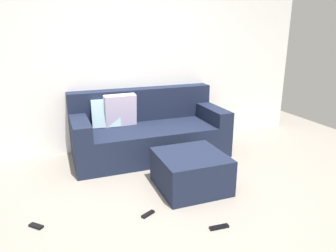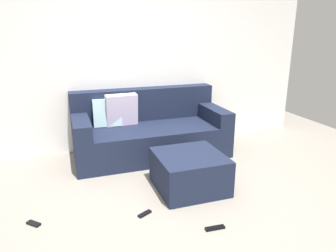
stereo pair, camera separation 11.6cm
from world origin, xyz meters
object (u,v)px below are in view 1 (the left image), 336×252
Objects in this scene: couch_sectional at (147,131)px; remote_under_side_table at (36,226)px; ottoman at (191,171)px; remote_by_storage_bin at (148,214)px; remote_near_ottoman at (219,227)px.

remote_under_side_table is at bearing -137.66° from couch_sectional.
remote_under_side_table is (-1.66, -0.19, -0.19)m from ottoman.
remote_near_ottoman is at bearing -65.86° from remote_by_storage_bin.
remote_under_side_table is (-1.51, -1.37, -0.33)m from couch_sectional.
remote_by_storage_bin is (-0.55, 0.44, 0.00)m from remote_near_ottoman.
couch_sectional is 14.33× the size of remote_by_storage_bin.
ottoman is 0.76m from remote_by_storage_bin.
ottoman reaches higher than remote_near_ottoman.
remote_by_storage_bin is at bearing 144.72° from remote_near_ottoman.
ottoman is (0.15, -1.18, -0.14)m from couch_sectional.
remote_under_side_table is at bearing 161.83° from remote_near_ottoman.
remote_by_storage_bin is at bearing -107.16° from couch_sectional.
couch_sectional is at bearing 97.28° from ottoman.
remote_by_storage_bin and remote_under_side_table have the same top height.
remote_near_ottoman is 1.32× the size of remote_under_side_table.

